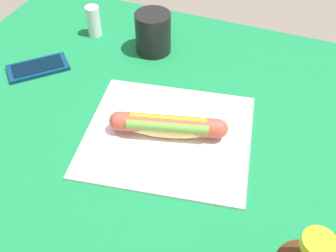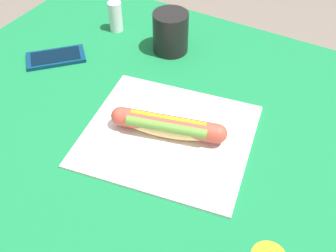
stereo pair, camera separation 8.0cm
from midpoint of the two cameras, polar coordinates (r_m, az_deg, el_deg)
name	(u,v)px [view 2 (the right image)]	position (r m, az deg, el deg)	size (l,w,h in m)	color
dining_table	(167,161)	(0.95, 2.29, -5.14)	(1.16, 0.88, 0.75)	brown
paper_wrapper	(168,135)	(0.81, 2.79, -1.48)	(0.33, 0.29, 0.01)	silver
hot_dog	(168,126)	(0.79, 2.85, -0.09)	(0.23, 0.09, 0.05)	#E5BC75
cell_phone	(56,57)	(1.04, -13.57, 9.38)	(0.15, 0.15, 0.01)	#0A2D4C
drinking_cup	(171,32)	(1.02, 2.65, 13.08)	(0.09, 0.09, 0.10)	black
salt_shaker	(115,16)	(1.12, -5.40, 15.18)	(0.04, 0.04, 0.08)	silver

